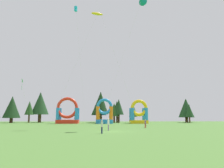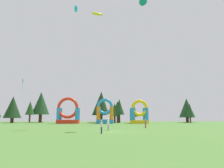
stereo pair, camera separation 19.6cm
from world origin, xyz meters
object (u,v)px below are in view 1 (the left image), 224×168
at_px(kite_yellow_parafoil, 97,14).
at_px(inflatable_red_slide, 139,114).
at_px(kite_green_diamond, 22,81).
at_px(person_near_camera, 108,123).
at_px(kite_cyan_box, 76,9).
at_px(kite_teal_delta, 141,0).
at_px(person_left_edge, 145,123).
at_px(inflatable_orange_dome, 104,114).
at_px(inflatable_blue_arch, 68,114).
at_px(person_far_side, 102,126).

xyz_separation_m(kite_yellow_parafoil, inflatable_red_slide, (11.76, 24.36, -19.67)).
bearing_deg(kite_yellow_parafoil, kite_green_diamond, 152.43).
distance_m(kite_yellow_parafoil, person_near_camera, 22.81).
height_order(kite_cyan_box, kite_teal_delta, kite_cyan_box).
bearing_deg(person_left_edge, kite_teal_delta, 75.01).
distance_m(kite_teal_delta, person_left_edge, 22.74).
relative_size(person_near_camera, inflatable_orange_dome, 0.25).
bearing_deg(kite_green_diamond, kite_yellow_parafoil, -27.57).
distance_m(person_left_edge, inflatable_red_slide, 25.29).
bearing_deg(kite_cyan_box, kite_teal_delta, -39.22).
distance_m(kite_cyan_box, kite_yellow_parafoil, 10.52).
bearing_deg(kite_cyan_box, kite_green_diamond, 173.26).
xyz_separation_m(kite_green_diamond, inflatable_blue_arch, (8.14, 15.14, -7.31)).
height_order(kite_green_diamond, inflatable_orange_dome, kite_green_diamond).
xyz_separation_m(kite_cyan_box, person_near_camera, (7.49, -15.72, -26.05)).
bearing_deg(inflatable_orange_dome, inflatable_blue_arch, 176.27).
bearing_deg(person_near_camera, person_far_side, 168.80).
bearing_deg(inflatable_orange_dome, kite_cyan_box, -113.42).
height_order(kite_green_diamond, kite_yellow_parafoil, kite_yellow_parafoil).
distance_m(kite_green_diamond, inflatable_orange_dome, 24.98).
bearing_deg(inflatable_blue_arch, kite_green_diamond, -118.25).
xyz_separation_m(inflatable_blue_arch, inflatable_orange_dome, (10.87, -0.71, -0.04)).
xyz_separation_m(person_near_camera, inflatable_red_slide, (9.61, 32.39, 1.57)).
bearing_deg(person_near_camera, kite_teal_delta, -55.20).
bearing_deg(person_near_camera, kite_green_diamond, 47.17).
xyz_separation_m(kite_teal_delta, person_left_edge, (0.74, 2.74, -22.57)).
bearing_deg(kite_yellow_parafoil, inflatable_red_slide, 64.23).
relative_size(person_far_side, inflatable_blue_arch, 0.22).
relative_size(inflatable_orange_dome, inflatable_red_slide, 1.03).
bearing_deg(kite_teal_delta, kite_cyan_box, 140.78).
bearing_deg(kite_green_diamond, inflatable_red_slide, 27.53).
height_order(kite_teal_delta, person_near_camera, kite_teal_delta).
relative_size(kite_yellow_parafoil, inflatable_orange_dome, 3.15).
distance_m(inflatable_blue_arch, inflatable_red_slide, 21.10).
xyz_separation_m(person_far_side, inflatable_orange_dome, (0.29, 36.99, 1.75)).
xyz_separation_m(kite_green_diamond, person_far_side, (18.72, -22.56, -9.10)).
bearing_deg(inflatable_blue_arch, person_near_camera, -70.42).
bearing_deg(inflatable_orange_dome, kite_yellow_parafoil, -93.74).
bearing_deg(inflatable_blue_arch, person_left_edge, -53.63).
bearing_deg(kite_cyan_box, person_left_edge, -30.28).
xyz_separation_m(person_far_side, inflatable_blue_arch, (-10.58, 37.70, 1.79)).
bearing_deg(kite_green_diamond, inflatable_blue_arch, 61.75).
distance_m(kite_cyan_box, inflatable_blue_arch, 29.74).
bearing_deg(person_left_edge, kite_cyan_box, -30.21).
distance_m(kite_yellow_parafoil, inflatable_red_slide, 33.45).
height_order(person_near_camera, person_left_edge, person_near_camera).
height_order(person_near_camera, person_far_side, person_near_camera).
distance_m(person_far_side, inflatable_red_slide, 39.27).
bearing_deg(inflatable_blue_arch, inflatable_red_slide, 0.26).
distance_m(person_near_camera, inflatable_blue_arch, 34.32).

